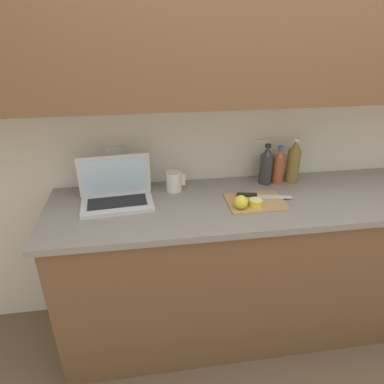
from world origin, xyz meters
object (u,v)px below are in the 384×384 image
at_px(lemon_half_cut, 256,203).
at_px(bottle_water_clear, 266,166).
at_px(bottle_oil_tall, 278,166).
at_px(lemon_whole_beside, 241,202).
at_px(knife, 254,195).
at_px(cutting_board, 255,202).
at_px(laptop, 116,192).
at_px(bottle_green_soda, 293,162).
at_px(measuring_cup, 174,181).

distance_m(lemon_half_cut, bottle_water_clear, 0.33).
bearing_deg(bottle_water_clear, bottle_oil_tall, -0.00).
distance_m(lemon_half_cut, lemon_whole_beside, 0.09).
bearing_deg(knife, lemon_half_cut, -92.79).
bearing_deg(bottle_water_clear, cutting_board, -120.25).
bearing_deg(knife, cutting_board, -92.83).
relative_size(cutting_board, bottle_oil_tall, 1.37).
height_order(cutting_board, lemon_half_cut, lemon_half_cut).
distance_m(laptop, cutting_board, 0.74).
relative_size(lemon_whole_beside, bottle_green_soda, 0.26).
height_order(lemon_half_cut, lemon_whole_beside, lemon_whole_beside).
relative_size(bottle_green_soda, bottle_water_clear, 1.12).
xyz_separation_m(lemon_half_cut, lemon_whole_beside, (-0.08, -0.01, 0.02)).
height_order(knife, measuring_cup, measuring_cup).
xyz_separation_m(lemon_whole_beside, bottle_water_clear, (0.23, 0.29, 0.07)).
relative_size(lemon_whole_beside, measuring_cup, 0.63).
bearing_deg(bottle_water_clear, bottle_green_soda, -0.00).
bearing_deg(bottle_green_soda, bottle_water_clear, 180.00).
relative_size(knife, bottle_oil_tall, 1.33).
height_order(knife, lemon_whole_beside, lemon_whole_beside).
xyz_separation_m(knife, lemon_whole_beside, (-0.11, -0.12, 0.03)).
bearing_deg(cutting_board, measuring_cup, 153.23).
xyz_separation_m(laptop, bottle_green_soda, (1.03, 0.11, 0.07)).
relative_size(bottle_water_clear, measuring_cup, 2.12).
bearing_deg(knife, bottle_oil_tall, 54.15).
bearing_deg(cutting_board, bottle_green_soda, 37.39).
distance_m(lemon_whole_beside, bottle_green_soda, 0.50).
bearing_deg(cutting_board, lemon_half_cut, -104.80).
relative_size(lemon_whole_beside, bottle_oil_tall, 0.32).
distance_m(cutting_board, bottle_green_soda, 0.40).
height_order(cutting_board, bottle_green_soda, bottle_green_soda).
distance_m(knife, measuring_cup, 0.46).
bearing_deg(lemon_whole_beside, bottle_water_clear, 51.82).
relative_size(laptop, cutting_board, 1.28).
bearing_deg(lemon_whole_beside, bottle_green_soda, 36.47).
bearing_deg(bottle_water_clear, lemon_whole_beside, -128.18).
relative_size(cutting_board, lemon_half_cut, 4.39).
height_order(laptop, lemon_whole_beside, laptop).
height_order(bottle_oil_tall, measuring_cup, bottle_oil_tall).
distance_m(cutting_board, measuring_cup, 0.47).
relative_size(bottle_oil_tall, bottle_water_clear, 0.93).
bearing_deg(bottle_oil_tall, laptop, -173.28).
xyz_separation_m(knife, bottle_oil_tall, (0.20, 0.18, 0.09)).
bearing_deg(lemon_half_cut, bottle_oil_tall, 51.28).
distance_m(knife, lemon_half_cut, 0.11).
xyz_separation_m(lemon_half_cut, bottle_green_soda, (0.31, 0.28, 0.10)).
bearing_deg(measuring_cup, lemon_whole_beside, -40.75).
height_order(lemon_half_cut, measuring_cup, measuring_cup).
height_order(bottle_oil_tall, bottle_water_clear, bottle_water_clear).
height_order(laptop, cutting_board, laptop).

